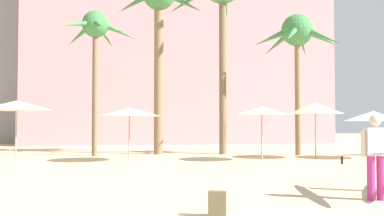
% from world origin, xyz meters
% --- Properties ---
extents(hotel_pink, '(23.33, 9.55, 18.86)m').
position_xyz_m(hotel_pink, '(4.20, 31.49, 9.43)').
color(hotel_pink, pink).
rests_on(hotel_pink, ground).
extents(hotel_tower_gray, '(13.00, 10.32, 23.92)m').
position_xyz_m(hotel_tower_gray, '(-10.61, 36.28, 11.96)').
color(hotel_tower_gray, gray).
rests_on(hotel_tower_gray, ground).
extents(palm_tree_center, '(4.58, 4.77, 9.02)m').
position_xyz_m(palm_tree_center, '(1.17, 17.54, 7.12)').
color(palm_tree_center, '#896B4C').
rests_on(palm_tree_center, ground).
extents(palm_tree_right, '(3.70, 4.07, 6.99)m').
position_xyz_m(palm_tree_right, '(-1.97, 16.85, 5.87)').
color(palm_tree_right, brown).
rests_on(palm_tree_right, ground).
extents(palm_tree_far_right, '(4.70, 4.07, 6.98)m').
position_xyz_m(palm_tree_far_right, '(7.88, 15.70, 5.81)').
color(palm_tree_far_right, '#896B4C').
rests_on(palm_tree_far_right, ground).
extents(cafe_umbrella_0, '(2.63, 2.63, 2.20)m').
position_xyz_m(cafe_umbrella_0, '(-0.46, 13.53, 2.02)').
color(cafe_umbrella_0, gray).
rests_on(cafe_umbrella_0, ground).
extents(cafe_umbrella_1, '(2.37, 2.37, 2.27)m').
position_xyz_m(cafe_umbrella_1, '(4.99, 12.84, 2.09)').
color(cafe_umbrella_1, gray).
rests_on(cafe_umbrella_1, ground).
extents(cafe_umbrella_3, '(2.72, 2.72, 2.42)m').
position_xyz_m(cafe_umbrella_3, '(-4.77, 13.07, 2.24)').
color(cafe_umbrella_3, gray).
rests_on(cafe_umbrella_3, ground).
extents(cafe_umbrella_4, '(2.57, 2.57, 2.10)m').
position_xyz_m(cafe_umbrella_4, '(10.22, 13.01, 1.88)').
color(cafe_umbrella_4, gray).
rests_on(cafe_umbrella_4, ground).
extents(cafe_umbrella_6, '(2.50, 2.50, 2.48)m').
position_xyz_m(cafe_umbrella_6, '(7.77, 13.62, 2.23)').
color(cafe_umbrella_6, gray).
rests_on(cafe_umbrella_6, ground).
extents(backpack, '(0.34, 0.30, 0.42)m').
position_xyz_m(backpack, '(0.55, 2.51, 0.20)').
color(backpack, brown).
rests_on(backpack, ground).
extents(person_mid_right, '(0.65, 3.21, 1.72)m').
position_xyz_m(person_mid_right, '(4.06, 3.55, 0.93)').
color(person_mid_right, '#B7337F').
rests_on(person_mid_right, ground).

